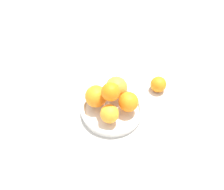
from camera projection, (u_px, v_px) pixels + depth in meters
The scene contains 4 objects.
ground_plane at pixel (112, 112), 0.83m from camera, with size 4.00×4.00×0.00m, color beige.
fruit_bowl at pixel (112, 109), 0.82m from camera, with size 0.23×0.23×0.03m.
orange_pile at pixel (112, 96), 0.78m from camera, with size 0.17×0.17×0.13m.
stray_orange at pixel (158, 84), 0.89m from camera, with size 0.07×0.07×0.07m, color orange.
Camera 1 is at (-0.38, 0.36, 0.65)m, focal length 35.00 mm.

